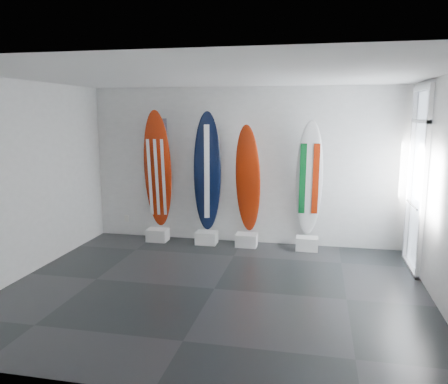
% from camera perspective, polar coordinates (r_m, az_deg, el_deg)
% --- Properties ---
extents(floor, '(6.00, 6.00, 0.00)m').
position_cam_1_polar(floor, '(6.62, -1.25, -12.21)').
color(floor, black).
rests_on(floor, ground).
extents(ceiling, '(6.00, 6.00, 0.00)m').
position_cam_1_polar(ceiling, '(6.15, -1.36, 14.65)').
color(ceiling, white).
rests_on(ceiling, wall_back).
extents(wall_back, '(6.00, 0.00, 6.00)m').
position_cam_1_polar(wall_back, '(8.64, 2.47, 3.32)').
color(wall_back, silver).
rests_on(wall_back, ground).
extents(wall_front, '(6.00, 0.00, 6.00)m').
position_cam_1_polar(wall_front, '(3.87, -9.77, -5.13)').
color(wall_front, silver).
rests_on(wall_front, ground).
extents(wall_left, '(0.00, 5.00, 5.00)m').
position_cam_1_polar(wall_left, '(7.48, -24.31, 1.41)').
color(wall_left, silver).
rests_on(wall_left, ground).
extents(wall_right, '(0.00, 5.00, 5.00)m').
position_cam_1_polar(wall_right, '(6.26, 26.52, -0.27)').
color(wall_right, silver).
rests_on(wall_right, ground).
extents(display_block_usa, '(0.40, 0.30, 0.24)m').
position_cam_1_polar(display_block_usa, '(9.02, -8.44, -5.43)').
color(display_block_usa, white).
rests_on(display_block_usa, floor).
extents(surfboard_usa, '(0.61, 0.56, 2.34)m').
position_cam_1_polar(surfboard_usa, '(8.86, -8.43, 2.77)').
color(surfboard_usa, '#9C2208').
rests_on(surfboard_usa, display_block_usa).
extents(display_block_navy, '(0.40, 0.30, 0.24)m').
position_cam_1_polar(display_block_navy, '(8.73, -2.24, -5.85)').
color(display_block_navy, white).
rests_on(display_block_navy, floor).
extents(surfboard_navy, '(0.56, 0.36, 2.31)m').
position_cam_1_polar(surfboard_navy, '(8.57, -2.13, 2.54)').
color(surfboard_navy, black).
rests_on(surfboard_navy, display_block_navy).
extents(display_block_swiss, '(0.40, 0.30, 0.24)m').
position_cam_1_polar(display_block_swiss, '(8.58, 2.89, -6.14)').
color(display_block_swiss, white).
rests_on(display_block_swiss, floor).
extents(surfboard_swiss, '(0.50, 0.45, 2.08)m').
position_cam_1_polar(surfboard_swiss, '(8.43, 3.06, 1.60)').
color(surfboard_swiss, '#9C2208').
rests_on(surfboard_swiss, display_block_swiss).
extents(display_block_italy, '(0.40, 0.30, 0.24)m').
position_cam_1_polar(display_block_italy, '(8.49, 10.52, -6.48)').
color(display_block_italy, white).
rests_on(display_block_italy, floor).
extents(surfboard_italy, '(0.52, 0.39, 2.16)m').
position_cam_1_polar(surfboard_italy, '(8.33, 10.80, 1.61)').
color(surfboard_italy, silver).
rests_on(surfboard_italy, display_block_italy).
extents(wall_outlet, '(0.09, 0.02, 0.13)m').
position_cam_1_polar(wall_outlet, '(9.53, -12.33, -3.30)').
color(wall_outlet, silver).
rests_on(wall_outlet, wall_back).
extents(glass_door, '(0.12, 1.16, 2.85)m').
position_cam_1_polar(glass_door, '(7.76, 23.44, 1.19)').
color(glass_door, white).
rests_on(glass_door, floor).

